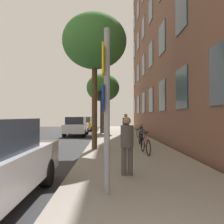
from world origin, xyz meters
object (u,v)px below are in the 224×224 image
object	(u,v)px
car_2	(85,124)
bicycle_1	(140,138)
tree_far	(103,88)
pedestrian_0	(127,142)
traffic_light	(100,104)
pedestrian_1	(126,126)
tree_near	(95,42)
car_1	(76,126)
sign_post	(106,101)
bicycle_0	(145,145)
bicycle_3	(141,133)
bicycle_2	(142,135)
bicycle_4	(127,131)

from	to	relation	value
car_2	bicycle_1	bearing A→B (deg)	-72.47
tree_far	pedestrian_0	distance (m)	15.75
traffic_light	pedestrian_1	bearing A→B (deg)	-73.97
tree_near	car_1	world-z (taller)	tree_near
sign_post	car_2	bearing A→B (deg)	97.04
sign_post	bicycle_0	bearing A→B (deg)	71.31
bicycle_1	sign_post	bearing A→B (deg)	-103.60
car_2	sign_post	bearing A→B (deg)	-82.96
traffic_light	bicycle_1	bearing A→B (deg)	-72.58
sign_post	tree_far	size ratio (longest dim) A/B	0.59
tree_far	pedestrian_1	size ratio (longest dim) A/B	3.28
sign_post	bicycle_3	distance (m)	11.67
bicycle_0	car_1	distance (m)	10.73
bicycle_2	bicycle_4	xyz separation A→B (m)	(-0.69, 2.85, 0.03)
bicycle_2	pedestrian_0	world-z (taller)	pedestrian_0
bicycle_0	pedestrian_1	size ratio (longest dim) A/B	0.95
bicycle_3	pedestrian_1	size ratio (longest dim) A/B	0.94
pedestrian_0	bicycle_4	bearing A→B (deg)	84.92
sign_post	car_1	world-z (taller)	sign_post
tree_near	pedestrian_1	size ratio (longest dim) A/B	3.75
tree_near	tree_far	xyz separation A→B (m)	(0.16, 10.63, -0.83)
bicycle_4	pedestrian_0	size ratio (longest dim) A/B	1.13
bicycle_4	car_2	xyz separation A→B (m)	(-4.21, 8.66, 0.34)
tree_near	bicycle_0	size ratio (longest dim) A/B	3.96
car_2	tree_far	bearing A→B (deg)	-64.75
tree_near	bicycle_1	world-z (taller)	tree_near
tree_near	bicycle_3	distance (m)	7.65
bicycle_2	bicycle_3	distance (m)	1.41
tree_near	tree_far	distance (m)	10.66
tree_near	bicycle_0	world-z (taller)	tree_near
bicycle_1	bicycle_3	size ratio (longest dim) A/B	1.07
traffic_light	pedestrian_1	xyz separation A→B (m)	(1.81, -6.29, -1.64)
bicycle_2	tree_near	bearing A→B (deg)	-126.79
tree_near	car_2	distance (m)	16.07
bicycle_3	car_1	distance (m)	6.03
sign_post	bicycle_2	world-z (taller)	sign_post
bicycle_0	tree_far	bearing A→B (deg)	99.67
bicycle_4	tree_far	bearing A→B (deg)	116.74
tree_near	pedestrian_1	xyz separation A→B (m)	(1.72, 2.86, -4.13)
tree_far	car_1	world-z (taller)	tree_far
bicycle_1	bicycle_2	bearing A→B (deg)	79.61
tree_near	bicycle_2	distance (m)	6.74
bicycle_1	pedestrian_1	size ratio (longest dim) A/B	1.01
bicycle_1	bicycle_3	xyz separation A→B (m)	(0.60, 3.94, -0.01)
bicycle_3	car_1	bearing A→B (deg)	147.12
bicycle_3	car_2	xyz separation A→B (m)	(-5.04, 10.11, 0.34)
bicycle_4	traffic_light	bearing A→B (deg)	132.08
bicycle_1	car_2	world-z (taller)	car_2
sign_post	traffic_light	size ratio (longest dim) A/B	0.87
traffic_light	bicycle_1	world-z (taller)	traffic_light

